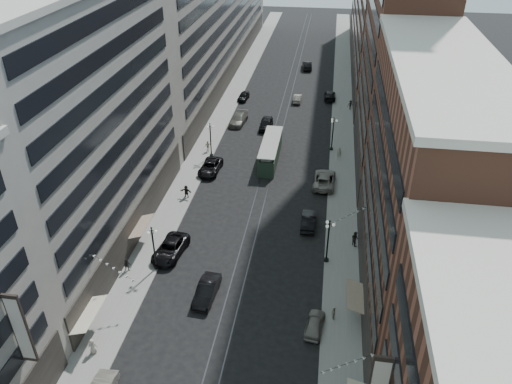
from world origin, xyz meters
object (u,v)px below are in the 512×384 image
Objects in this scene: car_14 at (297,98)px; pedestrian_6 at (208,146)px; streetcar at (270,152)px; car_5 at (207,291)px; pedestrian_5 at (186,191)px; lamppost_sw_far at (154,247)px; car_13 at (266,124)px; car_12 at (330,95)px; lamppost_se_mid at (333,133)px; car_4 at (315,324)px; car_extra_0 at (307,65)px; pedestrian_1 at (93,346)px; pedestrian_9 at (350,105)px; pedestrian_4 at (334,313)px; car_2 at (170,249)px; car_9 at (243,96)px; pedestrian_7 at (355,238)px; car_11 at (324,179)px; lamppost_sw_mid at (211,139)px; car_10 at (308,220)px; car_7 at (210,167)px; lamppost_se_far at (328,240)px; car_8 at (239,119)px; pedestrian_8 at (339,152)px.

pedestrian_6 is at bearing 62.66° from car_14.
streetcar is 2.25× the size of car_5.
lamppost_sw_far is at bearing -77.31° from pedestrian_5.
car_13 is 2.97× the size of pedestrian_5.
car_5 is 0.96× the size of car_12.
lamppost_se_mid is at bearing 109.07° from car_14.
lamppost_se_mid is 38.26m from car_4.
pedestrian_1 is at bearing 73.96° from car_extra_0.
pedestrian_9 is (15.06, 52.98, 0.17)m from car_5.
car_5 is 12.91m from pedestrian_4.
car_9 is at bearing 97.63° from car_2.
pedestrian_5 reaches higher than pedestrian_9.
pedestrian_4 reaches higher than car_12.
car_5 is 32.84m from pedestrian_6.
streetcar is 6.64× the size of pedestrian_9.
pedestrian_4 is (1.74, 1.43, 0.21)m from car_4.
pedestrian_7 reaches higher than car_4.
lamppost_sw_mid is at bearing -16.20° from car_11.
pedestrian_4 is (10.14, -32.01, -0.57)m from streetcar.
car_9 is at bearing 108.96° from streetcar.
lamppost_se_mid reaches higher than car_10.
pedestrian_7 is at bearing 20.44° from car_2.
car_5 reaches higher than car_2.
car_11 is at bearing -94.18° from lamppost_se_mid.
car_12 is (17.60, 27.64, -2.32)m from lamppost_sw_mid.
streetcar is (9.20, 27.27, -1.62)m from lamppost_sw_far.
car_7 is (-18.40, 27.08, -0.10)m from pedestrian_4.
car_11 is 19.97m from pedestrian_6.
car_extra_0 is at bearing -78.51° from car_4.
car_13 reaches higher than car_10.
lamppost_se_far is 0.95× the size of car_8.
pedestrian_4 reaches higher than car_7.
lamppost_sw_mid is at bearing 90.00° from lamppost_sw_far.
pedestrian_8 reaches higher than car_10.
car_8 is 11.98m from pedestrian_6.
pedestrian_8 reaches higher than car_2.
pedestrian_4 is at bearing -52.65° from car_7.
lamppost_sw_mid reaches higher than car_12.
lamppost_sw_mid is 22.96m from car_10.
streetcar is 6.58× the size of pedestrian_6.
pedestrian_5 is (-7.13, 18.20, 0.19)m from car_5.
lamppost_sw_mid is 1.00× the size of lamppost_se_far.
lamppost_se_mid is 41.72m from car_extra_0.
car_5 is at bearing 79.75° from pedestrian_6.
lamppost_se_far is at bearing 11.81° from car_2.
lamppost_sw_far is at bearing -113.35° from pedestrian_1.
car_8 is (1.11, 37.52, 0.01)m from car_2.
streetcar reaches higher than pedestrian_8.
car_7 is 31.75m from car_14.
streetcar is 6.52× the size of pedestrian_5.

